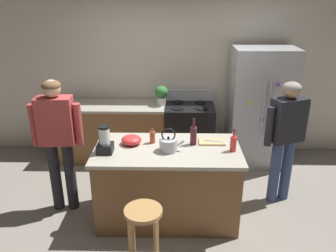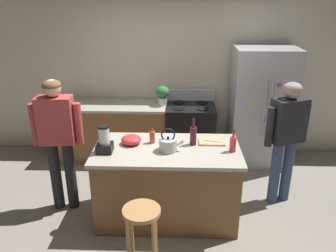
{
  "view_description": "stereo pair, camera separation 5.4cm",
  "coord_description": "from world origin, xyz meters",
  "px_view_note": "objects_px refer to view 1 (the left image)",
  "views": [
    {
      "loc": [
        0.08,
        -3.43,
        2.55
      ],
      "look_at": [
        0.0,
        0.3,
        1.05
      ],
      "focal_mm": 36.26,
      "sensor_mm": 36.0,
      "label": 1
    },
    {
      "loc": [
        0.13,
        -3.43,
        2.55
      ],
      "look_at": [
        0.0,
        0.3,
        1.05
      ],
      "focal_mm": 36.26,
      "sensor_mm": 36.0,
      "label": 2
    }
  ],
  "objects_px": {
    "bottle_wine": "(193,135)",
    "kitchen_island": "(167,183)",
    "person_by_sink_right": "(286,132)",
    "bottle_soda": "(233,143)",
    "stove_range": "(189,132)",
    "tea_kettle": "(169,144)",
    "blender_appliance": "(105,141)",
    "chef_knife": "(214,141)",
    "potted_plant": "(161,94)",
    "bottle_cooking_sauce": "(152,137)",
    "person_by_island_left": "(57,134)",
    "mixing_bowl": "(131,140)",
    "cutting_board": "(212,142)",
    "refrigerator": "(259,107)",
    "bar_stool": "(144,223)"
  },
  "relations": [
    {
      "from": "bottle_wine",
      "to": "kitchen_island",
      "type": "bearing_deg",
      "value": -159.06
    },
    {
      "from": "person_by_sink_right",
      "to": "bottle_soda",
      "type": "xyz_separation_m",
      "value": [
        -0.71,
        -0.44,
        0.04
      ]
    },
    {
      "from": "stove_range",
      "to": "tea_kettle",
      "type": "height_order",
      "value": "tea_kettle"
    },
    {
      "from": "person_by_sink_right",
      "to": "blender_appliance",
      "type": "height_order",
      "value": "person_by_sink_right"
    },
    {
      "from": "bottle_soda",
      "to": "chef_knife",
      "type": "bearing_deg",
      "value": 130.0
    },
    {
      "from": "blender_appliance",
      "to": "bottle_wine",
      "type": "xyz_separation_m",
      "value": [
        0.97,
        0.23,
        -0.01
      ]
    },
    {
      "from": "potted_plant",
      "to": "blender_appliance",
      "type": "xyz_separation_m",
      "value": [
        -0.55,
        -1.66,
        -0.04
      ]
    },
    {
      "from": "kitchen_island",
      "to": "chef_knife",
      "type": "relative_size",
      "value": 7.48
    },
    {
      "from": "bottle_cooking_sauce",
      "to": "person_by_island_left",
      "type": "bearing_deg",
      "value": -180.0
    },
    {
      "from": "stove_range",
      "to": "potted_plant",
      "type": "distance_m",
      "value": 0.75
    },
    {
      "from": "mixing_bowl",
      "to": "kitchen_island",
      "type": "bearing_deg",
      "value": -14.35
    },
    {
      "from": "person_by_island_left",
      "to": "person_by_sink_right",
      "type": "bearing_deg",
      "value": 5.01
    },
    {
      "from": "bottle_wine",
      "to": "cutting_board",
      "type": "distance_m",
      "value": 0.25
    },
    {
      "from": "refrigerator",
      "to": "person_by_sink_right",
      "type": "bearing_deg",
      "value": -86.97
    },
    {
      "from": "kitchen_island",
      "to": "cutting_board",
      "type": "relative_size",
      "value": 5.48
    },
    {
      "from": "mixing_bowl",
      "to": "cutting_board",
      "type": "height_order",
      "value": "mixing_bowl"
    },
    {
      "from": "person_by_sink_right",
      "to": "potted_plant",
      "type": "xyz_separation_m",
      "value": [
        -1.56,
        1.17,
        0.12
      ]
    },
    {
      "from": "refrigerator",
      "to": "chef_knife",
      "type": "relative_size",
      "value": 8.18
    },
    {
      "from": "bottle_soda",
      "to": "bottle_cooking_sauce",
      "type": "xyz_separation_m",
      "value": [
        -0.9,
        0.2,
        -0.02
      ]
    },
    {
      "from": "stove_range",
      "to": "person_by_sink_right",
      "type": "xyz_separation_m",
      "value": [
        1.13,
        -1.14,
        0.49
      ]
    },
    {
      "from": "tea_kettle",
      "to": "cutting_board",
      "type": "relative_size",
      "value": 0.92
    },
    {
      "from": "person_by_island_left",
      "to": "potted_plant",
      "type": "relative_size",
      "value": 5.49
    },
    {
      "from": "kitchen_island",
      "to": "mixing_bowl",
      "type": "bearing_deg",
      "value": 165.65
    },
    {
      "from": "refrigerator",
      "to": "bottle_wine",
      "type": "distance_m",
      "value": 1.76
    },
    {
      "from": "kitchen_island",
      "to": "bottle_cooking_sauce",
      "type": "distance_m",
      "value": 0.58
    },
    {
      "from": "stove_range",
      "to": "potted_plant",
      "type": "bearing_deg",
      "value": 176.61
    },
    {
      "from": "bottle_soda",
      "to": "tea_kettle",
      "type": "bearing_deg",
      "value": -179.62
    },
    {
      "from": "blender_appliance",
      "to": "chef_knife",
      "type": "bearing_deg",
      "value": 13.29
    },
    {
      "from": "stove_range",
      "to": "bottle_wine",
      "type": "bearing_deg",
      "value": -90.37
    },
    {
      "from": "blender_appliance",
      "to": "person_by_island_left",
      "type": "bearing_deg",
      "value": 156.76
    },
    {
      "from": "bottle_wine",
      "to": "mixing_bowl",
      "type": "relative_size",
      "value": 1.37
    },
    {
      "from": "kitchen_island",
      "to": "bottle_wine",
      "type": "xyz_separation_m",
      "value": [
        0.29,
        0.11,
        0.57
      ]
    },
    {
      "from": "refrigerator",
      "to": "bottle_cooking_sauce",
      "type": "bearing_deg",
      "value": -138.84
    },
    {
      "from": "stove_range",
      "to": "bar_stool",
      "type": "height_order",
      "value": "stove_range"
    },
    {
      "from": "bar_stool",
      "to": "bottle_soda",
      "type": "bearing_deg",
      "value": 39.8
    },
    {
      "from": "kitchen_island",
      "to": "chef_knife",
      "type": "bearing_deg",
      "value": 17.98
    },
    {
      "from": "potted_plant",
      "to": "bottle_soda",
      "type": "bearing_deg",
      "value": -62.07
    },
    {
      "from": "stove_range",
      "to": "bar_stool",
      "type": "relative_size",
      "value": 1.62
    },
    {
      "from": "person_by_sink_right",
      "to": "cutting_board",
      "type": "bearing_deg",
      "value": -167.07
    },
    {
      "from": "person_by_sink_right",
      "to": "kitchen_island",
      "type": "bearing_deg",
      "value": -164.99
    },
    {
      "from": "stove_range",
      "to": "chef_knife",
      "type": "relative_size",
      "value": 4.92
    },
    {
      "from": "person_by_sink_right",
      "to": "blender_appliance",
      "type": "distance_m",
      "value": 2.17
    },
    {
      "from": "person_by_island_left",
      "to": "tea_kettle",
      "type": "xyz_separation_m",
      "value": [
        1.29,
        -0.2,
        -0.02
      ]
    },
    {
      "from": "person_by_island_left",
      "to": "potted_plant",
      "type": "xyz_separation_m",
      "value": [
        1.15,
        1.4,
        0.08
      ]
    },
    {
      "from": "blender_appliance",
      "to": "stove_range",
      "type": "bearing_deg",
      "value": 59.11
    },
    {
      "from": "refrigerator",
      "to": "potted_plant",
      "type": "relative_size",
      "value": 6.0
    },
    {
      "from": "bottle_wine",
      "to": "refrigerator",
      "type": "bearing_deg",
      "value": 52.16
    },
    {
      "from": "bottle_cooking_sauce",
      "to": "chef_knife",
      "type": "distance_m",
      "value": 0.71
    },
    {
      "from": "person_by_island_left",
      "to": "mixing_bowl",
      "type": "distance_m",
      "value": 0.86
    },
    {
      "from": "cutting_board",
      "to": "bar_stool",
      "type": "bearing_deg",
      "value": -125.78
    }
  ]
}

